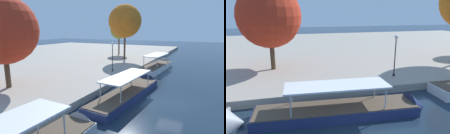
% 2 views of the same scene
% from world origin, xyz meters
% --- Properties ---
extents(ground_plane, '(220.00, 220.00, 0.00)m').
position_xyz_m(ground_plane, '(0.00, 0.00, 0.00)').
color(ground_plane, '#192838').
extents(tour_boat_1, '(14.01, 3.77, 3.73)m').
position_xyz_m(tour_boat_1, '(0.41, 4.62, 0.30)').
color(tour_boat_1, navy).
rests_on(tour_boat_1, ground_plane).
extents(tour_boat_2, '(13.15, 3.89, 4.04)m').
position_xyz_m(tour_boat_2, '(16.51, 5.42, 0.42)').
color(tour_boat_2, silver).
rests_on(tour_boat_2, ground_plane).
extents(lamp_post, '(0.44, 0.44, 4.74)m').
position_xyz_m(lamp_post, '(7.75, 10.78, 3.89)').
color(lamp_post, black).
rests_on(lamp_post, dock_promenade).
extents(tree_0, '(4.80, 4.80, 8.95)m').
position_xyz_m(tree_0, '(28.57, 19.56, 7.36)').
color(tree_0, '#4C3823').
rests_on(tree_0, dock_promenade).
extents(tree_1, '(7.79, 7.79, 10.59)m').
position_xyz_m(tree_1, '(-5.68, 18.15, 7.22)').
color(tree_1, '#4C3823').
rests_on(tree_1, dock_promenade).
extents(tree_3, '(7.44, 7.36, 12.26)m').
position_xyz_m(tree_3, '(20.04, 13.81, 9.27)').
color(tree_3, '#4C3823').
rests_on(tree_3, dock_promenade).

